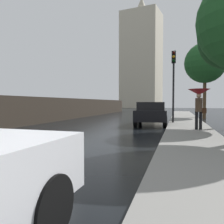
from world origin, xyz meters
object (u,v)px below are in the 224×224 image
Objects in this scene: traffic_light at (174,73)px; street_tree_near at (205,63)px; pedestrian_with_umbrella_near at (199,97)px; car_black_near_kerb at (151,113)px.

traffic_light is 7.27m from street_tree_near.
street_tree_near is at bearing 68.90° from traffic_light.
street_tree_near reaches higher than traffic_light.
pedestrian_with_umbrella_near is at bearing -71.61° from traffic_light.
car_black_near_kerb is 0.98× the size of traffic_light.
street_tree_near is (3.88, 7.25, 4.14)m from car_black_near_kerb.
car_black_near_kerb is at bearing -118.14° from street_tree_near.
pedestrian_with_umbrella_near is at bearing -97.26° from street_tree_near.
street_tree_near reaches higher than pedestrian_with_umbrella_near.
street_tree_near reaches higher than car_black_near_kerb.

